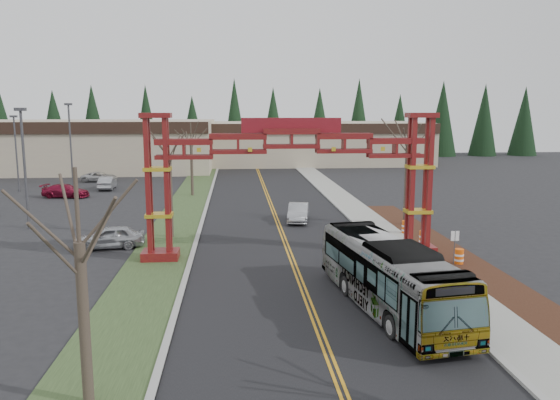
{
  "coord_description": "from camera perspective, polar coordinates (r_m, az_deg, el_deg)",
  "views": [
    {
      "loc": [
        -3.37,
        -14.77,
        9.04
      ],
      "look_at": [
        -0.9,
        15.4,
        4.05
      ],
      "focal_mm": 35.0,
      "sensor_mm": 36.0,
      "label": 1
    }
  ],
  "objects": [
    {
      "name": "silver_sedan",
      "position": [
        44.8,
        1.92,
        -1.33
      ],
      "size": [
        2.28,
        4.7,
        1.49
      ],
      "primitive_type": "imported",
      "rotation": [
        0.0,
        0.0,
        -0.16
      ],
      "color": "#A5A8AD",
      "rests_on": "ground"
    },
    {
      "name": "grass_median",
      "position": [
        41.04,
        -11.07,
        -3.49
      ],
      "size": [
        4.0,
        110.0,
        0.08
      ],
      "primitive_type": "cube",
      "color": "#2E4221",
      "rests_on": "ground"
    },
    {
      "name": "light_pole_near",
      "position": [
        45.91,
        -25.18,
        3.85
      ],
      "size": [
        0.8,
        0.4,
        9.24
      ],
      "color": "#3F3F44",
      "rests_on": "ground"
    },
    {
      "name": "curb_left",
      "position": [
        40.87,
        -8.49,
        -3.42
      ],
      "size": [
        0.3,
        110.0,
        0.15
      ],
      "primitive_type": "cube",
      "color": "#A2A29D",
      "rests_on": "ground"
    },
    {
      "name": "barrel_mid",
      "position": [
        37.81,
        14.77,
        -3.94
      ],
      "size": [
        0.59,
        0.59,
        1.09
      ],
      "color": "#F35A0D",
      "rests_on": "ground"
    },
    {
      "name": "retail_building_west",
      "position": [
        90.88,
        -21.81,
        5.36
      ],
      "size": [
        46.0,
        22.3,
        7.5
      ],
      "color": "#BAAE8E",
      "rests_on": "ground"
    },
    {
      "name": "lane_line_right",
      "position": [
        40.93,
        0.32,
        -3.37
      ],
      "size": [
        0.12,
        100.0,
        0.01
      ],
      "primitive_type": "cube",
      "color": "orange",
      "rests_on": "road"
    },
    {
      "name": "parked_car_mid_a",
      "position": [
        61.39,
        -21.48,
        0.89
      ],
      "size": [
        5.09,
        2.7,
        1.4
      ],
      "primitive_type": "imported",
      "rotation": [
        0.0,
        0.0,
        1.41
      ],
      "color": "maroon",
      "rests_on": "ground"
    },
    {
      "name": "bare_tree_median_mid",
      "position": [
        39.12,
        -11.5,
        4.46
      ],
      "size": [
        3.01,
        3.01,
        7.86
      ],
      "color": "#382D26",
      "rests_on": "ground"
    },
    {
      "name": "barrel_north",
      "position": [
        41.08,
        13.0,
        -2.85
      ],
      "size": [
        0.57,
        0.57,
        1.05
      ],
      "color": "#F35A0D",
      "rests_on": "ground"
    },
    {
      "name": "bare_tree_median_far",
      "position": [
        58.44,
        -9.28,
        6.06
      ],
      "size": [
        3.04,
        3.04,
        7.86
      ],
      "color": "#382D26",
      "rests_on": "ground"
    },
    {
      "name": "bare_tree_right_far",
      "position": [
        43.66,
        13.22,
        5.74
      ],
      "size": [
        3.46,
        3.46,
        8.8
      ],
      "color": "#382D26",
      "rests_on": "ground"
    },
    {
      "name": "barrel_south",
      "position": [
        33.93,
        18.2,
        -5.7
      ],
      "size": [
        0.54,
        0.54,
        1.0
      ],
      "color": "#F35A0D",
      "rests_on": "ground"
    },
    {
      "name": "street_sign",
      "position": [
        33.44,
        17.8,
        -4.1
      ],
      "size": [
        0.48,
        0.06,
        2.11
      ],
      "color": "#3F3F44",
      "rests_on": "ground"
    },
    {
      "name": "gateway_arch",
      "position": [
        33.09,
        1.18,
        4.05
      ],
      "size": [
        18.2,
        1.6,
        8.9
      ],
      "color": "#590B15",
      "rests_on": "ground"
    },
    {
      "name": "retail_building_east",
      "position": [
        95.82,
        3.36,
        6.03
      ],
      "size": [
        38.0,
        20.3,
        7.0
      ],
      "color": "#BAAE8E",
      "rests_on": "ground"
    },
    {
      "name": "parked_car_far_a",
      "position": [
        66.19,
        -17.6,
        1.7
      ],
      "size": [
        1.8,
        4.5,
        1.46
      ],
      "primitive_type": "imported",
      "rotation": [
        0.0,
        0.0,
        3.2
      ],
      "color": "#979A9E",
      "rests_on": "ground"
    },
    {
      "name": "conifer_treeline",
      "position": [
        106.86,
        -2.77,
        7.97
      ],
      "size": [
        116.1,
        5.6,
        13.0
      ],
      "color": "black",
      "rests_on": "ground"
    },
    {
      "name": "light_pole_mid",
      "position": [
        67.81,
        -25.87,
        4.93
      ],
      "size": [
        0.74,
        0.37,
        8.5
      ],
      "color": "#3F3F44",
      "rests_on": "ground"
    },
    {
      "name": "curb_right",
      "position": [
        41.87,
        8.58,
        -3.12
      ],
      "size": [
        0.3,
        110.0,
        0.15
      ],
      "primitive_type": "cube",
      "color": "#A2A29D",
      "rests_on": "ground"
    },
    {
      "name": "transit_bus",
      "position": [
        25.5,
        11.32,
        -7.76
      ],
      "size": [
        4.38,
        11.86,
        3.23
      ],
      "primitive_type": "imported",
      "rotation": [
        0.0,
        0.0,
        0.15
      ],
      "color": "#A5A9AC",
      "rests_on": "ground"
    },
    {
      "name": "bare_tree_median_near",
      "position": [
        17.2,
        -20.24,
        -4.28
      ],
      "size": [
        3.39,
        3.39,
        7.42
      ],
      "color": "#382D26",
      "rests_on": "ground"
    },
    {
      "name": "parked_car_far_b",
      "position": [
        73.61,
        -18.34,
        2.31
      ],
      "size": [
        4.6,
        2.35,
        1.24
      ],
      "primitive_type": "imported",
      "rotation": [
        0.0,
        0.0,
        1.51
      ],
      "color": "beige",
      "rests_on": "ground"
    },
    {
      "name": "lane_line_left",
      "position": [
        40.91,
        -0.02,
        -3.38
      ],
      "size": [
        0.12,
        100.0,
        0.01
      ],
      "primitive_type": "cube",
      "color": "orange",
      "rests_on": "road"
    },
    {
      "name": "light_pole_far",
      "position": [
        72.0,
        -21.07,
        6.1
      ],
      "size": [
        0.86,
        0.43,
        9.91
      ],
      "color": "#3F3F44",
      "rests_on": "ground"
    },
    {
      "name": "road",
      "position": [
        40.92,
        0.15,
        -3.39
      ],
      "size": [
        12.0,
        110.0,
        0.02
      ],
      "primitive_type": "cube",
      "color": "black",
      "rests_on": "ground"
    },
    {
      "name": "sidewalk_right",
      "position": [
        42.22,
        10.5,
        -3.07
      ],
      "size": [
        2.6,
        110.0,
        0.14
      ],
      "primitive_type": "cube",
      "color": "gray",
      "rests_on": "ground"
    },
    {
      "name": "landscape_strip",
      "position": [
        29.64,
        23.13,
        -9.06
      ],
      "size": [
        2.6,
        50.0,
        0.12
      ],
      "primitive_type": "cube",
      "color": "#321910",
      "rests_on": "ground"
    },
    {
      "name": "parked_car_near_a",
      "position": [
        37.87,
        -17.34,
        -3.71
      ],
      "size": [
        4.64,
        2.38,
        1.51
      ],
      "primitive_type": "imported",
      "rotation": [
        0.0,
        0.0,
        4.85
      ],
      "color": "#AAACB2",
      "rests_on": "ground"
    }
  ]
}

